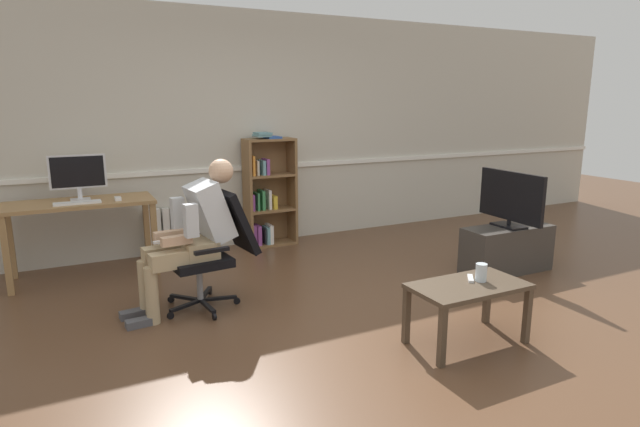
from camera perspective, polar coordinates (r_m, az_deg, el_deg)
The scene contains 15 objects.
ground_plane at distance 4.12m, azimuth 3.52°, elevation -12.06°, with size 18.00×18.00×0.00m, color brown.
back_wall at distance 6.19m, azimuth -8.85°, elevation 8.94°, with size 12.00×0.13×2.70m.
computer_desk at distance 5.49m, azimuth -24.80°, elevation 0.11°, with size 1.34×0.57×0.76m.
imac_monitor at distance 5.51m, azimuth -25.05°, elevation 3.98°, with size 0.51×0.14×0.44m.
keyboard at distance 5.33m, azimuth -25.10°, elevation 1.07°, with size 0.41×0.12×0.02m, color white.
computer_mouse at distance 5.36m, azimuth -21.32°, elevation 1.53°, with size 0.06×0.10×0.03m, color white.
bookshelf at distance 6.16m, azimuth -5.84°, elevation 2.10°, with size 0.59×0.29×1.34m.
radiator at distance 6.05m, azimuth -15.19°, elevation -1.79°, with size 0.74×0.08×0.53m.
office_chair at distance 4.41m, azimuth -11.41°, elevation -3.37°, with size 0.80×0.63×0.97m.
person_seated at distance 4.31m, azimuth -13.83°, elevation -2.03°, with size 0.97×0.42×1.23m.
tv_stand at distance 5.56m, azimuth 19.82°, elevation -3.71°, with size 0.95×0.36×0.47m.
tv_screen at distance 5.44m, azimuth 20.23°, elevation 1.58°, with size 0.21×0.81×0.55m.
coffee_table at distance 3.83m, azimuth 15.97°, elevation -8.34°, with size 0.82×0.45×0.44m.
drinking_glass at distance 3.87m, azimuth 17.29°, elevation -6.20°, with size 0.08×0.08×0.13m, color silver.
spare_remote at distance 3.89m, azimuth 16.20°, elevation -6.86°, with size 0.04×0.15×0.02m, color white.
Camera 1 is at (-1.90, -3.23, 1.70)m, focal length 29.13 mm.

